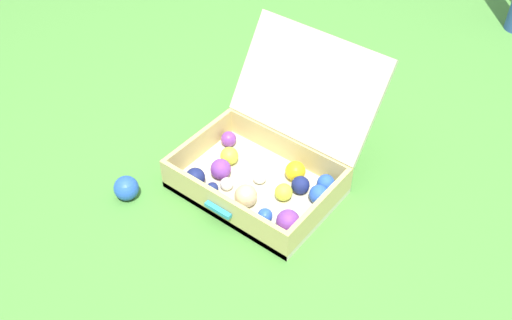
# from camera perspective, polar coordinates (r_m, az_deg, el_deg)

# --- Properties ---
(ground_plane) EXTENTS (16.00, 16.00, 0.00)m
(ground_plane) POSITION_cam_1_polar(r_m,az_deg,el_deg) (2.24, 1.42, -2.49)
(ground_plane) COLOR #4C8C38
(open_suitcase) EXTENTS (0.58, 0.66, 0.48)m
(open_suitcase) POSITION_cam_1_polar(r_m,az_deg,el_deg) (2.19, 1.32, -0.01)
(open_suitcase) COLOR beige
(open_suitcase) RESTS_ON ground
(stray_ball_on_grass) EXTENTS (0.09, 0.09, 0.09)m
(stray_ball_on_grass) POSITION_cam_1_polar(r_m,az_deg,el_deg) (2.21, -12.48, -2.68)
(stray_ball_on_grass) COLOR blue
(stray_ball_on_grass) RESTS_ON ground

